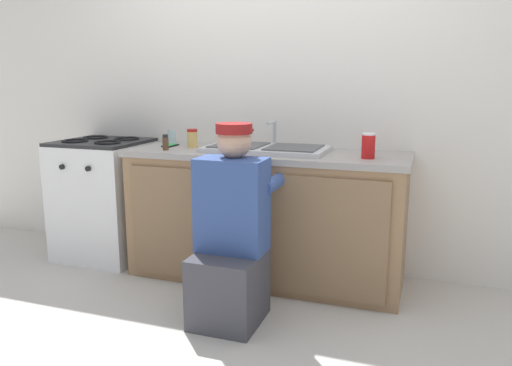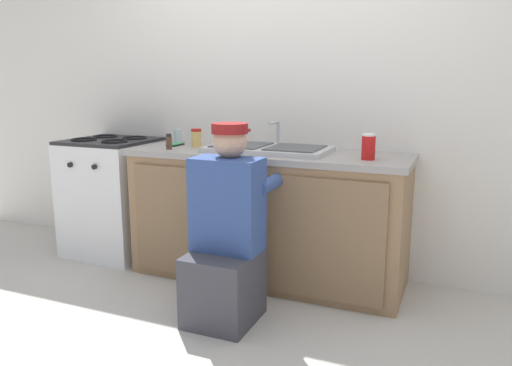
% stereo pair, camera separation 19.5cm
% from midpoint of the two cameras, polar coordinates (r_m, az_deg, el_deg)
% --- Properties ---
extents(ground_plane, '(12.00, 12.00, 0.00)m').
position_cam_midpoint_polar(ground_plane, '(3.26, 1.05, -12.45)').
color(ground_plane, beige).
extents(back_wall, '(6.00, 0.10, 2.50)m').
position_cam_midpoint_polar(back_wall, '(3.59, 5.08, 10.33)').
color(back_wall, silver).
rests_on(back_wall, ground_plane).
extents(counter_cabinet, '(1.82, 0.62, 0.83)m').
position_cam_midpoint_polar(counter_cabinet, '(3.37, 2.93, -4.09)').
color(counter_cabinet, '#997551').
rests_on(counter_cabinet, ground_plane).
extents(countertop, '(1.86, 0.62, 0.04)m').
position_cam_midpoint_polar(countertop, '(3.29, 3.06, 3.28)').
color(countertop, '#9E9993').
rests_on(countertop, counter_cabinet).
extents(sink_double_basin, '(0.80, 0.44, 0.19)m').
position_cam_midpoint_polar(sink_double_basin, '(3.29, 3.08, 3.96)').
color(sink_double_basin, silver).
rests_on(sink_double_basin, countertop).
extents(stove_range, '(0.62, 0.62, 0.91)m').
position_cam_midpoint_polar(stove_range, '(3.99, -14.69, -1.51)').
color(stove_range, white).
rests_on(stove_range, ground_plane).
extents(plumber_person, '(0.42, 0.61, 1.10)m').
position_cam_midpoint_polar(plumber_person, '(2.78, -1.43, -6.59)').
color(plumber_person, '#3F3F47').
rests_on(plumber_person, ground_plane).
extents(spice_bottle_pepper, '(0.04, 0.04, 0.10)m').
position_cam_midpoint_polar(spice_bottle_pepper, '(3.41, -8.31, 4.67)').
color(spice_bottle_pepper, '#513823').
rests_on(spice_bottle_pepper, countertop).
extents(cell_phone, '(0.07, 0.14, 0.01)m').
position_cam_midpoint_polar(cell_phone, '(3.61, -7.69, 4.35)').
color(cell_phone, black).
rests_on(cell_phone, countertop).
extents(water_glass, '(0.06, 0.06, 0.10)m').
position_cam_midpoint_polar(water_glass, '(3.75, -7.44, 5.31)').
color(water_glass, '#ADC6CC').
rests_on(water_glass, countertop).
extents(condiment_jar, '(0.07, 0.07, 0.13)m').
position_cam_midpoint_polar(condiment_jar, '(3.51, -5.26, 5.15)').
color(condiment_jar, '#DBB760').
rests_on(condiment_jar, countertop).
extents(soda_cup_red, '(0.08, 0.08, 0.15)m').
position_cam_midpoint_polar(soda_cup_red, '(3.03, 14.54, 4.01)').
color(soda_cup_red, red).
rests_on(soda_cup_red, countertop).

